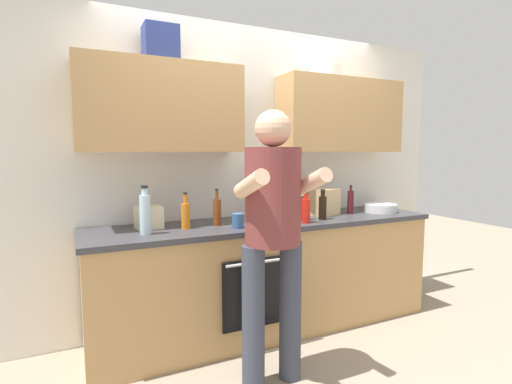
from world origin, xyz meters
TOP-DOWN VIEW (x-y plane):
  - ground_plane at (0.00, 0.00)m, footprint 12.00×12.00m
  - back_wall_unit at (-0.00, 0.27)m, footprint 4.00×0.38m
  - counter at (-0.00, -0.00)m, footprint 2.84×0.67m
  - person_standing at (-0.33, -0.68)m, footprint 0.49×0.45m
  - bottle_hotsauce at (0.21, -0.20)m, footprint 0.07×0.07m
  - bottle_wine at (0.81, 0.01)m, footprint 0.05×0.05m
  - bottle_water at (-0.99, -0.09)m, footprint 0.07×0.07m
  - bottle_vinegar at (-0.45, 0.01)m, footprint 0.06×0.06m
  - bottle_juice at (-0.69, -0.02)m, footprint 0.06×0.06m
  - bottle_soy at (0.41, -0.13)m, footprint 0.06×0.06m
  - bottle_syrup at (-0.02, -0.14)m, footprint 0.06×0.06m
  - bottle_oil at (0.03, -0.01)m, footprint 0.06×0.06m
  - cup_tea at (-0.34, -0.16)m, footprint 0.09×0.09m
  - mixing_bowl at (1.12, -0.04)m, footprint 0.30×0.30m
  - knife_block at (0.22, -0.05)m, footprint 0.10×0.14m
  - grocery_bag_rice at (-0.93, 0.11)m, footprint 0.19×0.18m
  - grocery_bag_bread at (0.56, 0.06)m, footprint 0.29×0.24m

SIDE VIEW (x-z plane):
  - ground_plane at x=0.00m, z-range 0.00..0.00m
  - counter at x=0.00m, z-range 0.00..0.90m
  - mixing_bowl at x=1.12m, z-range 0.90..0.98m
  - cup_tea at x=-0.34m, z-range 0.90..1.01m
  - grocery_bag_rice at x=-0.93m, z-range 0.90..1.06m
  - bottle_syrup at x=-0.02m, z-range 0.88..1.08m
  - bottle_juice at x=-0.69m, z-range 0.87..1.13m
  - knife_block at x=0.22m, z-range 0.87..1.13m
  - bottle_hotsauce at x=0.21m, z-range 0.88..1.13m
  - bottle_soy at x=0.41m, z-range 0.88..1.13m
  - bottle_vinegar at x=-0.45m, z-range 0.87..1.14m
  - bottle_wine at x=0.81m, z-range 0.88..1.14m
  - person_standing at x=-0.33m, z-range 0.16..1.86m
  - grocery_bag_bread at x=0.56m, z-range 0.90..1.13m
  - bottle_oil at x=0.03m, z-range 0.88..1.18m
  - bottle_water at x=-0.99m, z-range 0.88..1.21m
  - back_wall_unit at x=0.00m, z-range 0.25..2.75m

